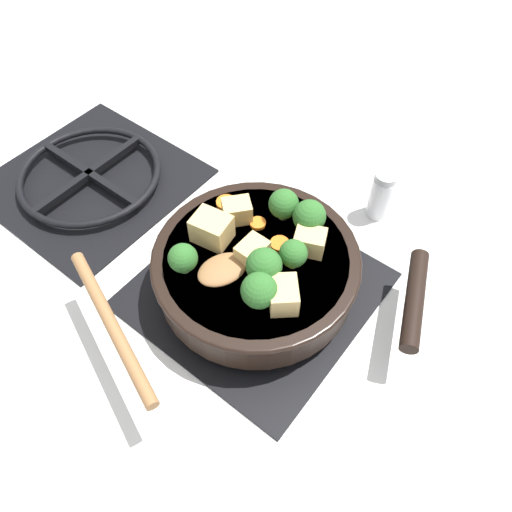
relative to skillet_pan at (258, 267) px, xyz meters
name	(u,v)px	position (x,y,z in m)	size (l,w,h in m)	color
ground_plane	(256,290)	(0.00, 0.00, -0.06)	(2.40, 2.40, 0.00)	silver
front_burner_grate	(256,286)	(0.00, 0.00, -0.05)	(0.31, 0.31, 0.03)	black
rear_burner_grate	(91,177)	(0.00, 0.36, -0.05)	(0.31, 0.31, 0.03)	black
skillet_pan	(258,267)	(0.00, 0.00, 0.00)	(0.29, 0.38, 0.06)	black
wooden_spoon	(161,299)	(-0.13, 0.05, 0.03)	(0.23, 0.23, 0.02)	olive
tofu_cube_center_large	(283,295)	(-0.04, -0.07, 0.04)	(0.04, 0.03, 0.03)	#DBB770
tofu_cube_near_handle	(212,229)	(-0.01, 0.07, 0.04)	(0.05, 0.04, 0.04)	#DBB770
tofu_cube_east_chunk	(250,251)	(-0.01, 0.01, 0.04)	(0.04, 0.03, 0.03)	#DBB770
tofu_cube_west_chunk	(310,242)	(0.05, -0.05, 0.04)	(0.04, 0.03, 0.03)	#DBB770
tofu_cube_back_piece	(237,211)	(0.04, 0.06, 0.04)	(0.04, 0.03, 0.03)	#DBB770
broccoli_floret_near_spoon	(309,216)	(0.08, -0.03, 0.05)	(0.05, 0.05, 0.05)	#709956
broccoli_floret_center_top	(284,204)	(0.08, 0.01, 0.05)	(0.04, 0.04, 0.05)	#709956
broccoli_floret_east_rim	(264,266)	(-0.02, -0.03, 0.05)	(0.05, 0.05, 0.05)	#709956
broccoli_floret_west_rim	(293,254)	(0.02, -0.04, 0.05)	(0.04, 0.04, 0.04)	#709956
broccoli_floret_north_edge	(183,258)	(-0.08, 0.06, 0.05)	(0.04, 0.04, 0.05)	#709956
broccoli_floret_south_cluster	(259,291)	(-0.06, -0.05, 0.05)	(0.05, 0.05, 0.05)	#709956
carrot_slice_orange_thin	(286,281)	(-0.01, -0.05, 0.03)	(0.02, 0.02, 0.01)	orange
carrot_slice_near_center	(226,203)	(0.05, 0.09, 0.03)	(0.03, 0.03, 0.01)	orange
carrot_slice_edge_slice	(258,223)	(0.04, 0.03, 0.03)	(0.02, 0.02, 0.01)	orange
carrot_slice_under_broccoli	(280,244)	(0.03, -0.01, 0.03)	(0.03, 0.03, 0.01)	orange
salt_shaker	(381,195)	(0.24, -0.06, -0.02)	(0.04, 0.04, 0.09)	white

